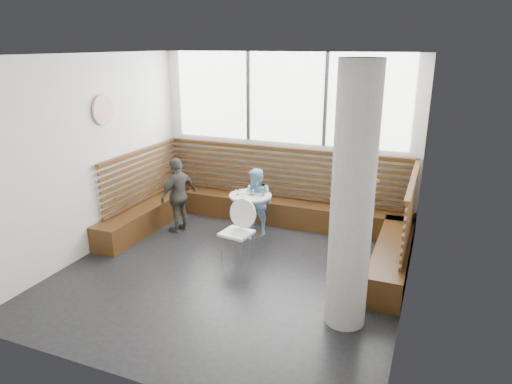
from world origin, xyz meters
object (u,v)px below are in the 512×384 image
at_px(cafe_table, 250,206).
at_px(child_left, 178,195).
at_px(concrete_column, 352,201).
at_px(cafe_chair, 239,226).
at_px(adult_man, 357,217).
at_px(child_back, 257,202).

distance_m(cafe_table, child_left, 1.35).
relative_size(concrete_column, cafe_chair, 3.23).
bearing_deg(adult_man, concrete_column, 179.21).
bearing_deg(adult_man, child_left, 80.21).
height_order(concrete_column, cafe_table, concrete_column).
bearing_deg(child_left, cafe_table, 117.74).
relative_size(cafe_chair, child_left, 0.71).
relative_size(adult_man, child_back, 1.30).
relative_size(cafe_chair, adult_man, 0.62).
height_order(cafe_chair, child_left, child_left).
bearing_deg(cafe_table, child_left, -168.26).
relative_size(cafe_chair, child_back, 0.81).
bearing_deg(concrete_column, child_back, 133.44).
distance_m(adult_man, child_back, 1.96).
distance_m(cafe_chair, child_back, 1.09).
relative_size(cafe_table, cafe_chair, 0.78).
relative_size(concrete_column, cafe_table, 4.12).
bearing_deg(cafe_table, cafe_chair, -78.34).
distance_m(cafe_table, cafe_chair, 0.99).
distance_m(adult_man, child_left, 3.28).
relative_size(concrete_column, child_back, 2.62).
xyz_separation_m(concrete_column, adult_man, (-0.18, 1.62, -0.80)).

